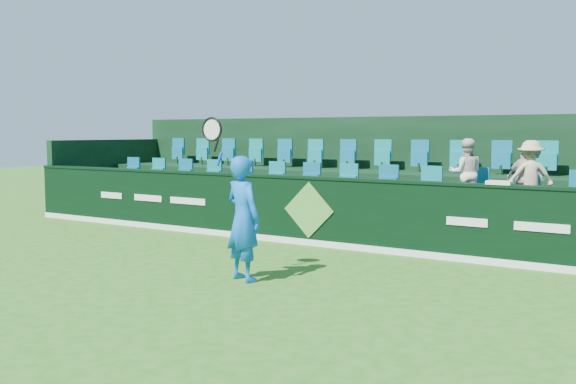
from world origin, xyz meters
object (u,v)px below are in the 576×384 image
Objects in this scene: tennis_player at (243,218)px; towel at (499,183)px; spectator_middle at (525,179)px; spectator_right at (530,176)px; spectator_left at (466,173)px.

tennis_player is 4.35m from towel.
spectator_right reaches higher than spectator_middle.
tennis_player is 5.32m from spectator_middle.
spectator_left is (2.03, 4.30, 0.50)m from tennis_player.
tennis_player is at bearing 70.55° from spectator_middle.
towel is at bearing 52.51° from spectator_right.
tennis_player is 4.79m from spectator_left.
spectator_left is at bearing 16.33° from spectator_middle.
towel is (0.90, -1.12, -0.07)m from spectator_left.
spectator_right is at bearing 53.45° from tennis_player.
spectator_right is at bearing 77.06° from towel.
spectator_middle is at bearing 81.44° from towel.
tennis_player reaches higher than spectator_middle.
tennis_player reaches higher than spectator_left.
tennis_player is 5.38m from spectator_right.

